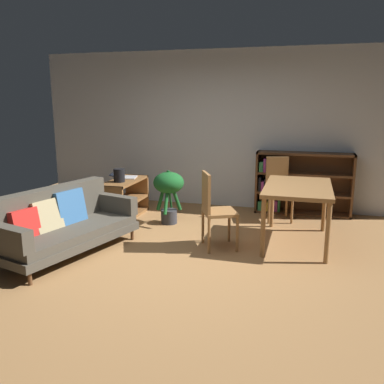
% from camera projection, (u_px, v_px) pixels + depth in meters
% --- Properties ---
extents(ground_plane, '(8.16, 8.16, 0.00)m').
position_uv_depth(ground_plane, '(180.00, 259.00, 4.86)').
color(ground_plane, '#9E7042').
extents(back_wall_panel, '(6.80, 0.10, 2.70)m').
position_uv_depth(back_wall_panel, '(226.00, 130.00, 7.10)').
color(back_wall_panel, silver).
rests_on(back_wall_panel, ground_plane).
extents(fabric_couch, '(1.20, 1.93, 0.80)m').
position_uv_depth(fabric_couch, '(62.00, 223.00, 4.97)').
color(fabric_couch, '#56351E').
rests_on(fabric_couch, ground_plane).
extents(media_console, '(0.42, 1.04, 0.60)m').
position_uv_depth(media_console, '(125.00, 199.00, 6.59)').
color(media_console, brown).
rests_on(media_console, ground_plane).
extents(open_laptop, '(0.47, 0.37, 0.07)m').
position_uv_depth(open_laptop, '(125.00, 177.00, 6.71)').
color(open_laptop, silver).
rests_on(open_laptop, media_console).
extents(desk_speaker, '(0.17, 0.17, 0.21)m').
position_uv_depth(desk_speaker, '(119.00, 175.00, 6.35)').
color(desk_speaker, black).
rests_on(desk_speaker, media_console).
extents(potted_floor_plant, '(0.46, 0.53, 0.83)m').
position_uv_depth(potted_floor_plant, '(169.00, 188.00, 6.16)').
color(potted_floor_plant, '#333338').
rests_on(potted_floor_plant, ground_plane).
extents(dining_table, '(0.84, 1.35, 0.77)m').
position_uv_depth(dining_table, '(298.00, 192.00, 5.27)').
color(dining_table, olive).
rests_on(dining_table, ground_plane).
extents(dining_chair_near, '(0.54, 0.56, 0.98)m').
position_uv_depth(dining_chair_near, '(214.00, 206.00, 5.12)').
color(dining_chair_near, olive).
rests_on(dining_chair_near, ground_plane).
extents(dining_chair_far, '(0.48, 0.48, 0.98)m').
position_uv_depth(dining_chair_far, '(278.00, 186.00, 6.39)').
color(dining_chair_far, olive).
rests_on(dining_chair_far, ground_plane).
extents(bookshelf, '(1.55, 0.34, 1.02)m').
position_uv_depth(bookshelf, '(296.00, 183.00, 6.77)').
color(bookshelf, '#56351E').
rests_on(bookshelf, ground_plane).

